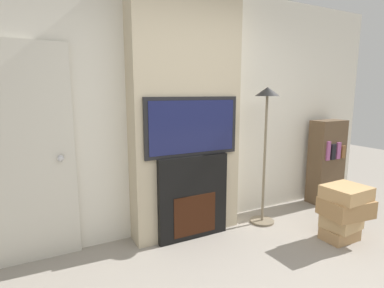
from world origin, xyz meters
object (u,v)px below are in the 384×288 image
Objects in this scene: television at (192,127)px; floor_lamp at (266,125)px; box_stack at (344,210)px; bookshelf at (326,161)px; fireplace at (192,197)px.

television is 0.93m from floor_lamp.
bookshelf is at bearing 47.53° from box_stack.
fireplace is at bearing 90.00° from television.
fireplace is 2.19m from bookshelf.
television is 1.74× the size of box_stack.
television is at bearing 149.27° from box_stack.
box_stack is at bearing -30.79° from fireplace.
fireplace is at bearing 175.69° from floor_lamp.
bookshelf is (2.19, 0.08, -0.62)m from television.
television is (0.00, -0.00, 0.76)m from fireplace.
floor_lamp is at bearing -4.31° from fireplace.
box_stack is at bearing -59.09° from floor_lamp.
bookshelf is at bearing 6.47° from floor_lamp.
fireplace reaches higher than box_stack.
fireplace is 0.76m from television.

